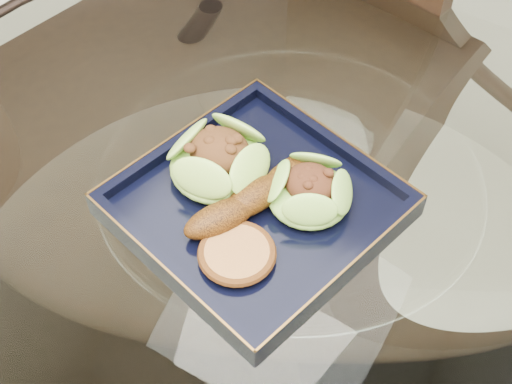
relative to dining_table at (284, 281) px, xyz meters
The scene contains 7 objects.
dining_table is the anchor object (origin of this frame).
dining_chair 0.42m from the dining_table, 120.42° to the left, with size 0.55×0.55×1.06m.
navy_plate 0.18m from the dining_table, 133.72° to the right, with size 0.27×0.27×0.02m, color black.
lettuce_wrap_left 0.22m from the dining_table, behind, with size 0.11×0.11×0.04m, color #72A630.
lettuce_wrap_right 0.20m from the dining_table, ahead, with size 0.09×0.09×0.03m, color #5DA530.
roasted_plantain 0.20m from the dining_table, 129.37° to the right, with size 0.17×0.04×0.03m, color #5C3009.
crumb_patty 0.22m from the dining_table, 94.43° to the right, with size 0.07×0.07×0.01m, color #AC7339.
Camera 1 is at (0.22, -0.46, 1.41)m, focal length 50.00 mm.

